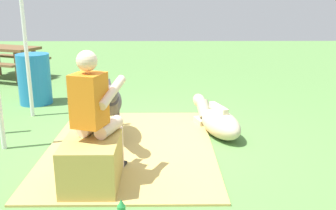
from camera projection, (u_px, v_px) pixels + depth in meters
name	position (u px, v px, depth m)	size (l,w,h in m)	color
ground_plane	(147.00, 144.00, 4.97)	(24.00, 24.00, 0.00)	#568442
hay_patch	(131.00, 147.00, 4.85)	(2.85, 2.07, 0.02)	tan
hay_bale	(92.00, 164.00, 3.80)	(0.70, 0.54, 0.49)	tan
person_seated	(96.00, 110.00, 3.81)	(0.72, 0.55, 1.37)	beige
pony_standing	(110.00, 102.00, 4.94)	(1.34, 0.46, 0.89)	#4C4747
pony_lying	(217.00, 121.00, 5.28)	(1.35, 0.69, 0.42)	beige
water_barrel	(34.00, 79.00, 6.75)	(0.57, 0.57, 0.89)	#1E72B2
tent_pole_right	(25.00, 40.00, 5.81)	(0.06, 0.06, 2.44)	silver
picnic_bench	(6.00, 54.00, 8.76)	(1.77, 1.88, 0.75)	brown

